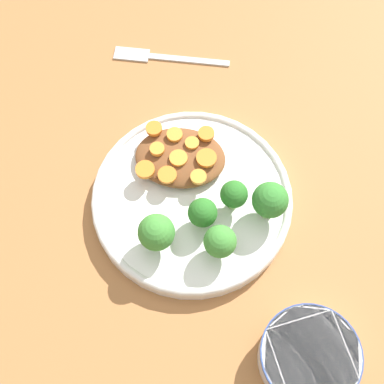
# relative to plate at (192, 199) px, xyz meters

# --- Properties ---
(ground_plane) EXTENTS (4.00, 4.00, 0.00)m
(ground_plane) POSITION_rel_plate_xyz_m (0.00, 0.00, -0.01)
(ground_plane) COLOR #9E6638
(plate) EXTENTS (0.27, 0.27, 0.03)m
(plate) POSITION_rel_plate_xyz_m (0.00, 0.00, 0.00)
(plate) COLOR silver
(plate) RESTS_ON ground_plane
(dip_bowl) EXTENTS (0.12, 0.12, 0.04)m
(dip_bowl) POSITION_rel_plate_xyz_m (0.16, -0.19, 0.01)
(dip_bowl) COLOR silver
(dip_bowl) RESTS_ON ground_plane
(stew_mound) EXTENTS (0.12, 0.09, 0.02)m
(stew_mound) POSITION_rel_plate_xyz_m (-0.02, 0.05, 0.02)
(stew_mound) COLOR brown
(stew_mound) RESTS_ON plate
(broccoli_floret_0) EXTENTS (0.04, 0.04, 0.05)m
(broccoli_floret_0) POSITION_rel_plate_xyz_m (0.02, -0.03, 0.04)
(broccoli_floret_0) COLOR #7FA85B
(broccoli_floret_0) RESTS_ON plate
(broccoli_floret_1) EXTENTS (0.05, 0.05, 0.06)m
(broccoli_floret_1) POSITION_rel_plate_xyz_m (-0.04, -0.07, 0.04)
(broccoli_floret_1) COLOR #7FA85B
(broccoli_floret_1) RESTS_ON plate
(broccoli_floret_2) EXTENTS (0.04, 0.04, 0.05)m
(broccoli_floret_2) POSITION_rel_plate_xyz_m (0.04, -0.07, 0.04)
(broccoli_floret_2) COLOR #7FA85B
(broccoli_floret_2) RESTS_ON plate
(broccoli_floret_3) EXTENTS (0.04, 0.04, 0.05)m
(broccoli_floret_3) POSITION_rel_plate_xyz_m (0.05, -0.01, 0.04)
(broccoli_floret_3) COLOR #7FA85B
(broccoli_floret_3) RESTS_ON plate
(broccoli_floret_4) EXTENTS (0.05, 0.05, 0.06)m
(broccoli_floret_4) POSITION_rel_plate_xyz_m (0.10, -0.01, 0.04)
(broccoli_floret_4) COLOR #7FA85B
(broccoli_floret_4) RESTS_ON plate
(carrot_slice_0) EXTENTS (0.02, 0.02, 0.01)m
(carrot_slice_0) POSITION_rel_plate_xyz_m (-0.05, 0.05, 0.03)
(carrot_slice_0) COLOR orange
(carrot_slice_0) RESTS_ON stew_mound
(carrot_slice_1) EXTENTS (0.02, 0.02, 0.01)m
(carrot_slice_1) POSITION_rel_plate_xyz_m (-0.06, 0.09, 0.03)
(carrot_slice_1) COLOR orange
(carrot_slice_1) RESTS_ON stew_mound
(carrot_slice_2) EXTENTS (0.02, 0.02, 0.01)m
(carrot_slice_2) POSITION_rel_plate_xyz_m (0.01, 0.02, 0.03)
(carrot_slice_2) COLOR orange
(carrot_slice_2) RESTS_ON stew_mound
(carrot_slice_3) EXTENTS (0.03, 0.03, 0.01)m
(carrot_slice_3) POSITION_rel_plate_xyz_m (-0.06, 0.02, 0.03)
(carrot_slice_3) COLOR orange
(carrot_slice_3) RESTS_ON stew_mound
(carrot_slice_4) EXTENTS (0.02, 0.02, 0.01)m
(carrot_slice_4) POSITION_rel_plate_xyz_m (0.01, 0.08, 0.03)
(carrot_slice_4) COLOR orange
(carrot_slice_4) RESTS_ON stew_mound
(carrot_slice_5) EXTENTS (0.02, 0.02, 0.00)m
(carrot_slice_5) POSITION_rel_plate_xyz_m (-0.02, 0.04, 0.03)
(carrot_slice_5) COLOR orange
(carrot_slice_5) RESTS_ON stew_mound
(carrot_slice_6) EXTENTS (0.03, 0.03, 0.00)m
(carrot_slice_6) POSITION_rel_plate_xyz_m (0.01, 0.05, 0.03)
(carrot_slice_6) COLOR orange
(carrot_slice_6) RESTS_ON stew_mound
(carrot_slice_7) EXTENTS (0.02, 0.02, 0.01)m
(carrot_slice_7) POSITION_rel_plate_xyz_m (-0.03, 0.08, 0.03)
(carrot_slice_7) COLOR orange
(carrot_slice_7) RESTS_ON stew_mound
(carrot_slice_8) EXTENTS (0.02, 0.02, 0.00)m
(carrot_slice_8) POSITION_rel_plate_xyz_m (-0.01, 0.07, 0.03)
(carrot_slice_8) COLOR orange
(carrot_slice_8) RESTS_ON stew_mound
(carrot_slice_9) EXTENTS (0.03, 0.03, 0.00)m
(carrot_slice_9) POSITION_rel_plate_xyz_m (-0.03, 0.02, 0.03)
(carrot_slice_9) COLOR orange
(carrot_slice_9) RESTS_ON stew_mound
(fork) EXTENTS (0.18, 0.02, 0.01)m
(fork) POSITION_rel_plate_xyz_m (-0.08, 0.24, -0.01)
(fork) COLOR #B9B9B9
(fork) RESTS_ON ground_plane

